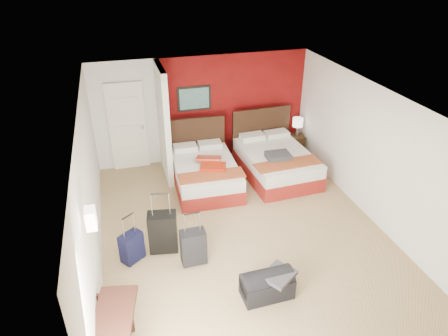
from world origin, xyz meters
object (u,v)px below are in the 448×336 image
object	(u,v)px
nightstand	(296,145)
suitcase_navy	(132,248)
suitcase_black	(163,233)
bed_left	(205,175)
bed_right	(276,164)
table_lamp	(297,127)
red_suitcase_open	(211,163)
duffel_bag	(267,286)
suitcase_charcoal	(193,248)
desk	(118,336)

from	to	relation	value
nightstand	suitcase_navy	world-z (taller)	suitcase_navy
suitcase_black	suitcase_navy	distance (m)	0.56
bed_left	suitcase_black	distance (m)	2.21
bed_right	table_lamp	size ratio (longest dim) A/B	4.37
bed_left	table_lamp	bearing A→B (deg)	21.91
red_suitcase_open	duffel_bag	xyz separation A→B (m)	(0.05, -3.22, -0.41)
suitcase_black	nightstand	bearing A→B (deg)	46.45
red_suitcase_open	duffel_bag	bearing A→B (deg)	-69.98
bed_right	suitcase_charcoal	xyz separation A→B (m)	(-2.40, -2.34, 0.00)
suitcase_navy	red_suitcase_open	bearing A→B (deg)	9.51
suitcase_charcoal	duffel_bag	distance (m)	1.35
bed_left	suitcase_black	bearing A→B (deg)	-119.98
suitcase_black	suitcase_charcoal	xyz separation A→B (m)	(0.43, -0.45, -0.06)
bed_right	suitcase_navy	bearing A→B (deg)	-151.86
table_lamp	duffel_bag	world-z (taller)	table_lamp
bed_right	suitcase_black	world-z (taller)	suitcase_black
nightstand	suitcase_charcoal	world-z (taller)	suitcase_charcoal
bed_left	nightstand	distance (m)	2.69
bed_right	nightstand	world-z (taller)	bed_right
bed_right	suitcase_charcoal	size ratio (longest dim) A/B	3.33
bed_left	bed_right	distance (m)	1.64
nightstand	desk	xyz separation A→B (m)	(-4.54, -4.70, 0.14)
nightstand	table_lamp	size ratio (longest dim) A/B	1.10
red_suitcase_open	suitcase_navy	xyz separation A→B (m)	(-1.82, -1.90, -0.35)
bed_right	desk	distance (m)	5.28
bed_right	suitcase_navy	size ratio (longest dim) A/B	3.92
suitcase_charcoal	desk	bearing A→B (deg)	-131.77
red_suitcase_open	table_lamp	size ratio (longest dim) A/B	1.57
desk	nightstand	bearing A→B (deg)	57.39
nightstand	suitcase_charcoal	size ratio (longest dim) A/B	0.83
bed_left	desk	size ratio (longest dim) A/B	2.01
suitcase_charcoal	duffel_bag	world-z (taller)	suitcase_charcoal
bed_right	suitcase_black	bearing A→B (deg)	-148.96
table_lamp	duffel_bag	distance (m)	4.88
suitcase_charcoal	bed_right	bearing A→B (deg)	43.25
red_suitcase_open	suitcase_navy	size ratio (longest dim) A/B	1.41
table_lamp	desk	size ratio (longest dim) A/B	0.49
nightstand	suitcase_charcoal	xyz separation A→B (m)	(-3.28, -3.23, 0.05)
nightstand	duffel_bag	size ratio (longest dim) A/B	0.66
bed_left	duffel_bag	distance (m)	3.32
suitcase_navy	nightstand	bearing A→B (deg)	-2.35
bed_right	duffel_bag	xyz separation A→B (m)	(-1.49, -3.34, -0.11)
desk	suitcase_black	bearing A→B (deg)	77.84
nightstand	bed_right	bearing A→B (deg)	-130.52
bed_right	red_suitcase_open	bearing A→B (deg)	-178.32
bed_left	bed_right	bearing A→B (deg)	2.97
bed_left	suitcase_charcoal	world-z (taller)	suitcase_charcoal
suitcase_navy	desk	distance (m)	1.82
bed_left	bed_right	world-z (taller)	bed_right
suitcase_charcoal	red_suitcase_open	bearing A→B (deg)	67.90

